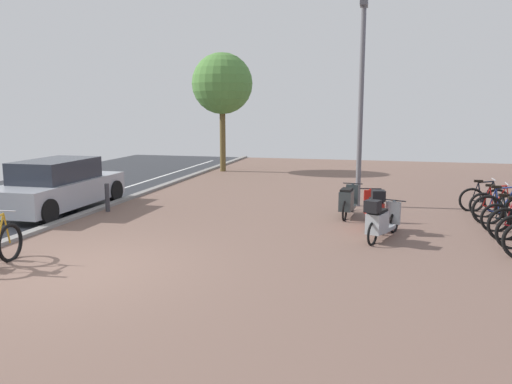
% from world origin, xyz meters
% --- Properties ---
extents(ground, '(21.00, 40.00, 0.13)m').
position_xyz_m(ground, '(1.43, 0.00, -0.02)').
color(ground, black).
extents(bicycle_rack_03, '(1.31, 0.48, 0.94)m').
position_xyz_m(bicycle_rack_03, '(7.91, 4.78, 0.33)').
color(bicycle_rack_03, black).
rests_on(bicycle_rack_03, ground).
extents(bicycle_rack_04, '(1.43, 0.48, 1.01)m').
position_xyz_m(bicycle_rack_04, '(7.91, 5.54, 0.35)').
color(bicycle_rack_04, black).
rests_on(bicycle_rack_04, ground).
extents(bicycle_rack_05, '(1.31, 0.48, 0.93)m').
position_xyz_m(bicycle_rack_05, '(7.91, 6.31, 0.33)').
color(bicycle_rack_05, black).
rests_on(bicycle_rack_05, ground).
extents(bicycle_rack_06, '(1.30, 0.48, 0.93)m').
position_xyz_m(bicycle_rack_06, '(7.75, 7.07, 0.33)').
color(bicycle_rack_06, black).
rests_on(bicycle_rack_06, ground).
extents(scooter_near, '(0.62, 1.72, 1.00)m').
position_xyz_m(scooter_near, '(4.94, 4.35, 0.45)').
color(scooter_near, black).
rests_on(scooter_near, ground).
extents(scooter_mid, '(0.53, 1.73, 0.80)m').
position_xyz_m(scooter_mid, '(4.25, 5.52, 0.41)').
color(scooter_mid, black).
rests_on(scooter_mid, ground).
extents(scooter_far, '(0.87, 1.72, 0.95)m').
position_xyz_m(scooter_far, '(5.08, 3.30, 0.43)').
color(scooter_far, black).
rests_on(scooter_far, ground).
extents(parked_car_near, '(1.78, 4.21, 1.39)m').
position_xyz_m(parked_car_near, '(-3.42, 4.48, 0.65)').
color(parked_car_near, '#A4A8B0').
rests_on(parked_car_near, ground).
extents(lamp_post, '(0.20, 0.52, 5.61)m').
position_xyz_m(lamp_post, '(4.43, 7.09, 3.13)').
color(lamp_post, slate).
rests_on(lamp_post, ground).
extents(street_tree, '(2.59, 2.59, 5.05)m').
position_xyz_m(street_tree, '(-1.71, 13.79, 3.73)').
color(street_tree, brown).
rests_on(street_tree, ground).
extents(bollard_far, '(0.12, 0.12, 0.76)m').
position_xyz_m(bollard_far, '(-2.05, 4.65, 0.38)').
color(bollard_far, '#38383D').
rests_on(bollard_far, ground).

